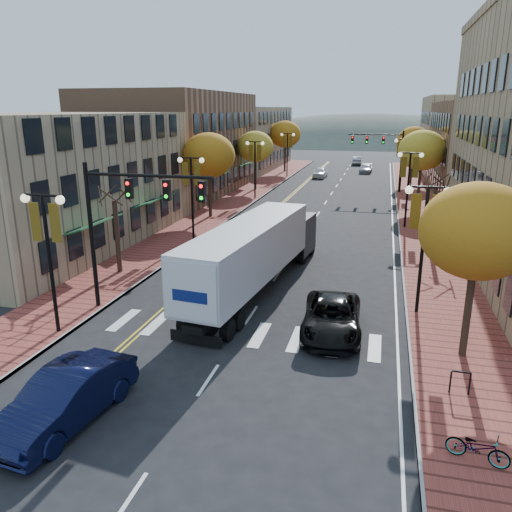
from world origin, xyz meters
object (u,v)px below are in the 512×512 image
Objects in this scene: bicycle at (478,448)px; navy_sedan at (66,398)px; black_suv at (332,317)px; semi_truck at (257,249)px.

navy_sedan is at bearing 110.71° from bicycle.
black_suv is at bearing 48.26° from bicycle.
semi_truck reaches higher than navy_sedan.
navy_sedan is at bearing -95.76° from semi_truck.
black_suv is (7.20, 8.39, -0.11)m from navy_sedan.
bicycle is at bearing 11.64° from navy_sedan.
navy_sedan is 11.05m from black_suv.
black_suv is 3.21× the size of bicycle.
navy_sedan is (-2.79, -12.87, -1.39)m from semi_truck.
semi_truck is at bearing 130.68° from black_suv.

